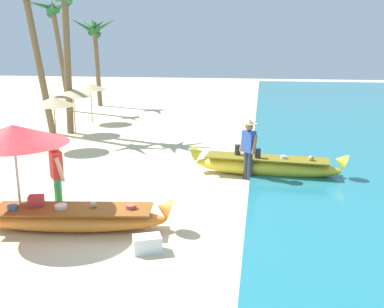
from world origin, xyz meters
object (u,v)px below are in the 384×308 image
person_vendor_hatted (249,145)px  palm_tree_tall_inland (66,7)px  cooler_box (147,244)px  palm_tree_mid_cluster (95,36)px  boat_orange_foreground (73,218)px  palm_tree_far_behind (27,7)px  person_tourist_customer (57,174)px  patio_umbrella_large (13,135)px  boat_yellow_midground (266,166)px  palm_tree_leaning_seaward (55,24)px

person_vendor_hatted → palm_tree_tall_inland: bearing=143.7°
person_vendor_hatted → cooler_box: (-1.71, -4.84, -0.85)m
person_vendor_hatted → palm_tree_mid_cluster: size_ratio=0.33×
boat_orange_foreground → palm_tree_far_behind: palm_tree_far_behind is taller
boat_orange_foreground → person_vendor_hatted: bearing=49.7°
person_tourist_customer → palm_tree_far_behind: palm_tree_far_behind is taller
boat_orange_foreground → cooler_box: (1.78, -0.74, -0.11)m
patio_umbrella_large → palm_tree_tall_inland: size_ratio=0.35×
palm_tree_mid_cluster → cooler_box: 20.85m
palm_tree_mid_cluster → cooler_box: size_ratio=10.24×
cooler_box → boat_yellow_midground: bearing=45.0°
palm_tree_leaning_seaward → palm_tree_far_behind: bearing=-73.6°
boat_orange_foreground → palm_tree_tall_inland: palm_tree_tall_inland is taller
boat_yellow_midground → patio_umbrella_large: 7.04m
person_vendor_hatted → palm_tree_far_behind: palm_tree_far_behind is taller
palm_tree_far_behind → boat_orange_foreground: bearing=-58.7°
patio_umbrella_large → palm_tree_leaning_seaward: 17.11m
palm_tree_tall_inland → palm_tree_mid_cluster: 8.68m
boat_yellow_midground → palm_tree_far_behind: size_ratio=0.68×
palm_tree_mid_cluster → palm_tree_far_behind: 8.76m
patio_umbrella_large → palm_tree_mid_cluster: size_ratio=0.42×
boat_yellow_midground → palm_tree_tall_inland: bearing=147.5°
boat_yellow_midground → palm_tree_far_behind: (-9.72, 4.88, 4.87)m
person_vendor_hatted → person_tourist_customer: 5.33m
person_vendor_hatted → palm_tree_tall_inland: size_ratio=0.27×
boat_orange_foreground → palm_tree_leaning_seaward: palm_tree_leaning_seaward is taller
boat_orange_foreground → palm_tree_tall_inland: 11.68m
person_tourist_customer → cooler_box: 2.96m
person_tourist_customer → palm_tree_far_behind: bearing=120.3°
person_vendor_hatted → patio_umbrella_large: 6.25m
person_vendor_hatted → palm_tree_tall_inland: palm_tree_tall_inland is taller
palm_tree_tall_inland → cooler_box: (5.95, -10.46, -5.06)m
person_vendor_hatted → palm_tree_leaning_seaward: palm_tree_leaning_seaward is taller
palm_tree_tall_inland → palm_tree_mid_cluster: palm_tree_tall_inland is taller
cooler_box → palm_tree_mid_cluster: bearing=90.8°
boat_orange_foreground → palm_tree_tall_inland: size_ratio=0.66×
person_vendor_hatted → patio_umbrella_large: bearing=-139.8°
boat_orange_foreground → palm_tree_tall_inland: (-4.17, 9.72, 4.95)m
palm_tree_tall_inland → palm_tree_leaning_seaward: palm_tree_tall_inland is taller
person_tourist_customer → palm_tree_mid_cluster: (-5.56, 17.35, 3.24)m
palm_tree_mid_cluster → palm_tree_tall_inland: bearing=-76.3°
palm_tree_leaning_seaward → boat_orange_foreground: bearing=-64.3°
boat_orange_foreground → person_tourist_customer: 1.21m
person_tourist_customer → palm_tree_tall_inland: bearing=111.4°
person_tourist_customer → palm_tree_mid_cluster: palm_tree_mid_cluster is taller
cooler_box → person_vendor_hatted: bearing=48.4°
patio_umbrella_large → palm_tree_mid_cluster: palm_tree_mid_cluster is taller
person_vendor_hatted → patio_umbrella_large: patio_umbrella_large is taller
person_vendor_hatted → palm_tree_far_behind: size_ratio=0.26×
boat_orange_foreground → patio_umbrella_large: (-1.23, 0.12, 1.69)m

